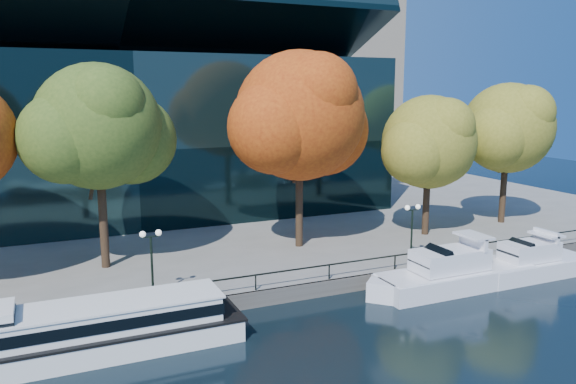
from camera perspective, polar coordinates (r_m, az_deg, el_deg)
name	(u,v)px	position (r m, az deg, el deg)	size (l,w,h in m)	color
ground	(277,326)	(31.97, -1.17, -13.46)	(160.00, 160.00, 0.00)	black
promenade	(153,201)	(65.57, -13.52, -0.91)	(90.00, 67.08, 1.00)	slate
railing	(256,275)	(34.09, -3.31, -8.44)	(88.20, 0.08, 0.99)	black
convention_building	(118,135)	(59.42, -16.84, 5.61)	(50.00, 24.57, 21.43)	black
tour_boat	(86,330)	(30.00, -19.82, -13.04)	(16.14, 3.60, 3.06)	white
cruiser_near	(450,273)	(38.49, 16.12, -7.95)	(12.21, 3.14, 3.54)	white
cruiser_far	(529,263)	(42.82, 23.25, -6.64)	(9.91, 2.75, 3.24)	white
tree_2	(101,129)	(38.88, -18.50, 6.06)	(10.34, 8.48, 13.69)	black
tree_3	(302,119)	(42.17, 1.47, 7.47)	(12.12, 9.94, 14.87)	black
tree_4	(431,144)	(47.41, 14.31, 4.74)	(9.55, 7.83, 11.55)	black
tree_5	(509,130)	(53.96, 21.56, 5.87)	(10.02, 8.21, 12.59)	black
lamp_1	(151,248)	(33.19, -13.73, -5.56)	(1.26, 0.36, 4.03)	black
lamp_2	(412,219)	(40.28, 12.51, -2.73)	(1.26, 0.36, 4.03)	black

